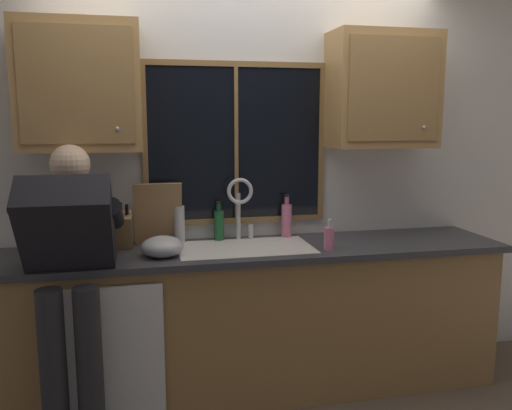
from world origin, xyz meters
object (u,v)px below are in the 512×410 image
at_px(mixing_bowl, 162,247).
at_px(person_standing, 70,265).
at_px(soap_dispenser, 329,238).
at_px(bottle_tall_clear, 287,220).
at_px(bottle_green_glass, 179,223).
at_px(cutting_board, 158,214).
at_px(knife_block, 122,230).
at_px(bottle_amber_small, 219,224).

bearing_deg(mixing_bowl, person_standing, -155.50).
distance_m(soap_dispenser, bottle_tall_clear, 0.42).
distance_m(mixing_bowl, bottle_green_glass, 0.34).
height_order(soap_dispenser, bottle_green_glass, bottle_green_glass).
bearing_deg(bottle_green_glass, cutting_board, -178.38).
distance_m(knife_block, bottle_green_glass, 0.35).
distance_m(person_standing, cutting_board, 0.71).
bearing_deg(bottle_tall_clear, knife_block, -175.02).
bearing_deg(bottle_amber_small, cutting_board, -177.01).
height_order(person_standing, knife_block, person_standing).
xyz_separation_m(bottle_green_glass, bottle_amber_small, (0.25, 0.02, -0.02)).
distance_m(knife_block, mixing_bowl, 0.33).
relative_size(cutting_board, soap_dispenser, 2.05).
distance_m(person_standing, mixing_bowl, 0.52).
bearing_deg(bottle_green_glass, bottle_amber_small, 3.69).
xyz_separation_m(cutting_board, mixing_bowl, (0.01, -0.30, -0.14)).
bearing_deg(bottle_tall_clear, person_standing, -157.31).
height_order(person_standing, soap_dispenser, person_standing).
height_order(mixing_bowl, bottle_green_glass, bottle_green_glass).
distance_m(mixing_bowl, bottle_amber_small, 0.49).
xyz_separation_m(person_standing, bottle_tall_clear, (1.28, 0.54, 0.08)).
distance_m(cutting_board, mixing_bowl, 0.33).
xyz_separation_m(person_standing, knife_block, (0.25, 0.45, 0.07)).
xyz_separation_m(mixing_bowl, bottle_amber_small, (0.37, 0.32, 0.05)).
relative_size(person_standing, cutting_board, 4.01).
relative_size(cutting_board, bottle_green_glass, 1.29).
bearing_deg(soap_dispenser, bottle_amber_small, 146.64).
relative_size(knife_block, bottle_green_glass, 1.07).
bearing_deg(knife_block, bottle_amber_small, 8.76).
height_order(cutting_board, bottle_amber_small, cutting_board).
bearing_deg(bottle_amber_small, knife_block, -171.24).
bearing_deg(soap_dispenser, mixing_bowl, 176.00).
relative_size(cutting_board, mixing_bowl, 1.62).
bearing_deg(cutting_board, person_standing, -131.67).
distance_m(knife_block, bottle_tall_clear, 1.04).
distance_m(cutting_board, bottle_amber_small, 0.39).
bearing_deg(bottle_tall_clear, bottle_green_glass, -178.76).
xyz_separation_m(person_standing, bottle_green_glass, (0.59, 0.52, 0.09)).
relative_size(mixing_bowl, bottle_green_glass, 0.79).
bearing_deg(knife_block, soap_dispenser, -14.13).
bearing_deg(bottle_amber_small, mixing_bowl, -138.77).
bearing_deg(bottle_green_glass, knife_block, -167.62).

